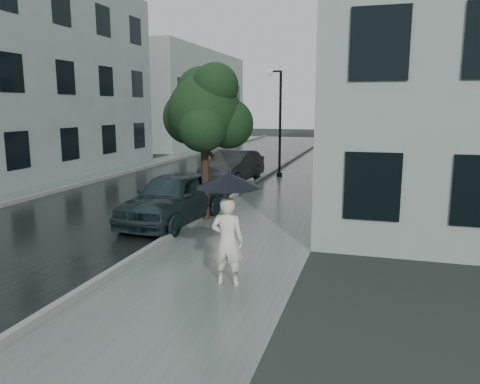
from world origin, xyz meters
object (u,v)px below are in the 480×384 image
(pedestrian, at_px, (227,241))
(street_tree, at_px, (205,111))
(car_far, at_px, (233,167))
(car_near, at_px, (173,197))
(lamp_post, at_px, (277,116))

(pedestrian, xyz_separation_m, street_tree, (-2.22, 4.87, 2.33))
(street_tree, relative_size, car_far, 1.06)
(street_tree, distance_m, car_near, 2.64)
(lamp_post, height_order, car_far, lamp_post)
(street_tree, height_order, car_near, street_tree)
(street_tree, distance_m, lamp_post, 9.00)
(lamp_post, bearing_deg, pedestrian, -69.67)
(lamp_post, bearing_deg, car_far, -108.66)
(street_tree, bearing_deg, pedestrian, -65.53)
(lamp_post, bearing_deg, car_near, -83.66)
(street_tree, bearing_deg, car_far, 100.29)
(pedestrian, xyz_separation_m, car_far, (-3.41, 11.44, -0.14))
(pedestrian, relative_size, lamp_post, 0.34)
(pedestrian, height_order, street_tree, street_tree)
(street_tree, height_order, lamp_post, lamp_post)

